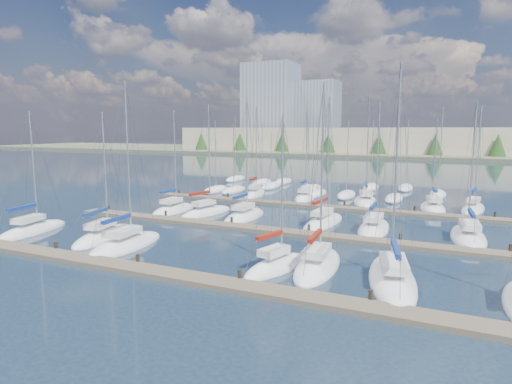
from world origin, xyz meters
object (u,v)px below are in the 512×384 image
at_px(sailboat_a, 32,230).
at_px(sailboat_i, 206,213).
at_px(sailboat_n, 255,194).
at_px(sailboat_m, 468,237).
at_px(sailboat_k, 324,222).
at_px(sailboat_f, 392,279).
at_px(sailboat_r, 473,209).
at_px(sailboat_o, 305,198).
at_px(sailboat_l, 374,229).
at_px(sailboat_j, 245,216).
at_px(sailboat_e, 318,266).
at_px(sailboat_q, 433,208).
at_px(sailboat_d, 277,266).
at_px(sailboat_c, 126,244).
at_px(sailboat_p, 366,201).
at_px(sailboat_h, 173,210).
at_px(sailboat_b, 104,236).

height_order(sailboat_a, sailboat_i, sailboat_i).
xyz_separation_m(sailboat_a, sailboat_n, (9.40, 28.87, 0.02)).
bearing_deg(sailboat_m, sailboat_n, 148.15).
relative_size(sailboat_k, sailboat_i, 1.03).
bearing_deg(sailboat_k, sailboat_i, -171.83).
height_order(sailboat_f, sailboat_r, sailboat_f).
bearing_deg(sailboat_o, sailboat_l, -57.50).
bearing_deg(sailboat_i, sailboat_j, 12.28).
relative_size(sailboat_j, sailboat_e, 1.02).
relative_size(sailboat_o, sailboat_q, 1.12).
relative_size(sailboat_o, sailboat_e, 0.97).
distance_m(sailboat_f, sailboat_d, 7.54).
distance_m(sailboat_c, sailboat_l, 22.46).
distance_m(sailboat_n, sailboat_q, 23.86).
bearing_deg(sailboat_o, sailboat_m, -42.19).
distance_m(sailboat_p, sailboat_r, 12.50).
bearing_deg(sailboat_r, sailboat_e, -100.90).
distance_m(sailboat_h, sailboat_b, 12.77).
bearing_deg(sailboat_n, sailboat_j, -77.71).
bearing_deg(sailboat_r, sailboat_q, -153.14).
distance_m(sailboat_c, sailboat_d, 13.28).
bearing_deg(sailboat_r, sailboat_i, -141.43).
height_order(sailboat_m, sailboat_p, sailboat_p).
xyz_separation_m(sailboat_l, sailboat_i, (-18.46, 0.00, 0.02)).
height_order(sailboat_a, sailboat_f, sailboat_f).
distance_m(sailboat_o, sailboat_q, 16.24).
distance_m(sailboat_m, sailboat_p, 18.86).
xyz_separation_m(sailboat_h, sailboat_d, (18.66, -14.11, 0.01)).
bearing_deg(sailboat_a, sailboat_h, 57.64).
distance_m(sailboat_b, sailboat_e, 19.48).
xyz_separation_m(sailboat_m, sailboat_c, (-25.42, -14.46, 0.00)).
distance_m(sailboat_f, sailboat_e, 5.05).
distance_m(sailboat_m, sailboat_n, 30.93).
height_order(sailboat_l, sailboat_p, sailboat_p).
relative_size(sailboat_n, sailboat_b, 1.16).
height_order(sailboat_h, sailboat_j, sailboat_j).
bearing_deg(sailboat_q, sailboat_i, -157.62).
bearing_deg(sailboat_k, sailboat_q, 59.61).
xyz_separation_m(sailboat_f, sailboat_d, (-7.50, -0.79, 0.02)).
bearing_deg(sailboat_f, sailboat_o, 106.68).
bearing_deg(sailboat_h, sailboat_n, 76.89).
relative_size(sailboat_a, sailboat_r, 0.92).
bearing_deg(sailboat_o, sailboat_b, -115.45).
bearing_deg(sailboat_p, sailboat_a, -141.89).
bearing_deg(sailboat_b, sailboat_m, 12.36).
xyz_separation_m(sailboat_c, sailboat_l, (17.40, 14.19, 0.00)).
distance_m(sailboat_d, sailboat_i, 20.25).
distance_m(sailboat_p, sailboat_q, 8.26).
xyz_separation_m(sailboat_h, sailboat_i, (4.33, 0.20, 0.02)).
bearing_deg(sailboat_m, sailboat_a, -162.47).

